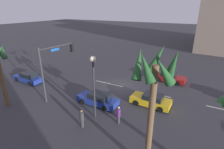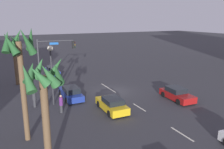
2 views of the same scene
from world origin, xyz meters
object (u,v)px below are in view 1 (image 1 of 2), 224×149
at_px(streetlamp, 94,76).
at_px(pedestrian_1, 82,118).
at_px(car_0, 28,77).
at_px(palm_tree_0, 154,83).
at_px(car_3, 170,77).
at_px(pedestrian_0, 119,114).
at_px(car_1, 151,100).
at_px(traffic_signal, 54,63).
at_px(car_5, 98,99).

relative_size(streetlamp, pedestrian_1, 3.51).
height_order(car_0, palm_tree_0, palm_tree_0).
distance_m(car_3, pedestrian_0, 12.68).
distance_m(car_1, traffic_signal, 11.72).
xyz_separation_m(car_0, car_3, (-18.03, -10.03, 0.00)).
bearing_deg(car_0, palm_tree_0, 163.20).
xyz_separation_m(car_1, pedestrian_1, (4.29, 6.72, 0.29)).
relative_size(car_5, streetlamp, 0.75).
height_order(car_5, streetlamp, streetlamp).
bearing_deg(car_5, car_1, -153.58).
bearing_deg(pedestrian_1, car_3, -107.64).
xyz_separation_m(pedestrian_0, pedestrian_1, (2.60, 2.11, -0.01)).
xyz_separation_m(car_1, palm_tree_0, (-2.19, 8.12, 5.65)).
bearing_deg(pedestrian_1, car_5, -76.52).
xyz_separation_m(car_3, pedestrian_1, (4.65, 14.61, 0.29)).
height_order(car_1, pedestrian_1, pedestrian_1).
bearing_deg(pedestrian_0, streetlamp, 4.88).
bearing_deg(car_5, palm_tree_0, 143.58).
height_order(car_0, car_1, car_0).
relative_size(streetlamp, palm_tree_0, 0.75).
relative_size(car_0, car_5, 0.99).
height_order(car_3, car_5, car_3).
distance_m(car_1, streetlamp, 7.39).
distance_m(traffic_signal, streetlamp, 6.52).
bearing_deg(car_1, pedestrian_0, 69.88).
height_order(car_3, pedestrian_1, pedestrian_1).
distance_m(pedestrian_0, pedestrian_1, 3.35).
xyz_separation_m(car_0, traffic_signal, (-7.10, 1.39, 3.63)).
height_order(car_5, pedestrian_1, pedestrian_1).
bearing_deg(car_5, car_3, -118.17).
bearing_deg(car_3, car_5, 61.83).
distance_m(car_1, car_3, 7.90).
height_order(streetlamp, pedestrian_0, streetlamp).
bearing_deg(car_0, car_3, -150.92).
bearing_deg(car_1, traffic_signal, 18.41).
relative_size(pedestrian_0, palm_tree_0, 0.21).
height_order(car_0, car_3, car_0).
height_order(traffic_signal, pedestrian_0, traffic_signal).
height_order(car_0, pedestrian_0, pedestrian_0).
bearing_deg(car_3, car_1, 87.39).
bearing_deg(palm_tree_0, streetlamp, -27.40).
distance_m(car_3, traffic_signal, 16.21).
bearing_deg(traffic_signal, streetlamp, 168.46).
xyz_separation_m(streetlamp, palm_tree_0, (-6.37, 3.30, 1.93)).
bearing_deg(streetlamp, pedestrian_0, -175.12).
height_order(car_0, car_5, car_0).
relative_size(pedestrian_1, palm_tree_0, 0.21).
bearing_deg(car_3, traffic_signal, 46.24).
bearing_deg(streetlamp, car_1, -130.91).
height_order(car_1, car_3, car_3).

